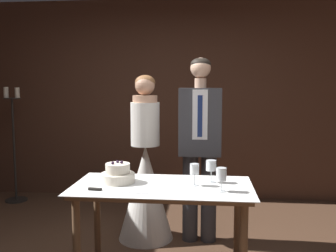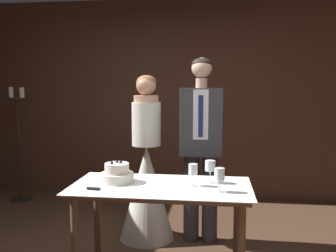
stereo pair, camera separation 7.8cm
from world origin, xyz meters
name	(u,v)px [view 1 (the left image)]	position (x,y,z in m)	size (l,w,h in m)	color
wall_back	(171,100)	(0.00, 2.44, 1.32)	(5.27, 0.12, 2.64)	#472B1E
cake_table	(162,199)	(0.15, 0.13, 0.67)	(1.34, 0.69, 0.77)	brown
tiered_cake	(118,174)	(-0.21, 0.19, 0.83)	(0.26, 0.26, 0.17)	silver
cake_knife	(106,190)	(-0.23, -0.06, 0.78)	(0.44, 0.08, 0.02)	silver
wine_glass_near	(194,170)	(0.38, 0.15, 0.89)	(0.07, 0.07, 0.17)	silver
wine_glass_middle	(211,166)	(0.51, 0.26, 0.90)	(0.08, 0.08, 0.17)	silver
wine_glass_far	(221,175)	(0.58, 0.02, 0.89)	(0.07, 0.07, 0.17)	silver
bride	(146,180)	(-0.12, 0.97, 0.59)	(0.54, 0.54, 1.62)	white
groom	(200,142)	(0.41, 0.97, 0.98)	(0.40, 0.25, 1.77)	#38383D
candle_stand	(14,149)	(-2.02, 1.99, 0.70)	(0.28, 0.28, 1.50)	black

